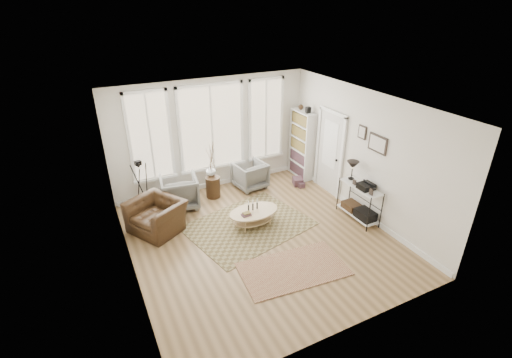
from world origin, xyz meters
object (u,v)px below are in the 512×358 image
armchair_right (250,175)px  accent_chair (156,216)px  bookcase (302,144)px  low_shelf (359,199)px  side_table (212,171)px  coffee_table (254,214)px  armchair_left (179,192)px

armchair_right → accent_chair: bearing=11.4°
bookcase → low_shelf: size_ratio=1.58×
bookcase → accent_chair: bearing=-167.8°
bookcase → low_shelf: bookcase is taller
accent_chair → side_table: bearing=87.7°
bookcase → armchair_right: 1.72m
armchair_right → side_table: 1.14m
coffee_table → side_table: 1.74m
side_table → accent_chair: size_ratio=1.41×
coffee_table → armchair_right: size_ratio=1.50×
bookcase → side_table: size_ratio=1.34×
bookcase → side_table: bearing=-178.6°
bookcase → coffee_table: 2.97m
coffee_table → armchair_left: 1.99m
bookcase → armchair_right: size_ratio=2.61×
coffee_table → side_table: size_ratio=0.77×
bookcase → accent_chair: (-4.32, -0.93, -0.60)m
low_shelf → armchair_left: 4.24m
armchair_right → accent_chair: armchair_right is taller
coffee_table → armchair_right: (0.73, 1.70, 0.08)m
accent_chair → coffee_table: bearing=38.3°
side_table → low_shelf: bearing=-43.1°
low_shelf → armchair_left: low_shelf is taller
armchair_right → side_table: (-1.07, -0.05, 0.38)m
bookcase → coffee_table: bookcase is taller
low_shelf → armchair_right: size_ratio=1.65×
low_shelf → armchair_left: bearing=146.1°
armchair_left → armchair_right: size_ratio=1.11×
low_shelf → coffee_table: (-2.28, 0.81, -0.23)m
side_table → armchair_right: bearing=2.8°
bookcase → armchair_right: bookcase is taller
side_table → bookcase: bearing=1.4°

